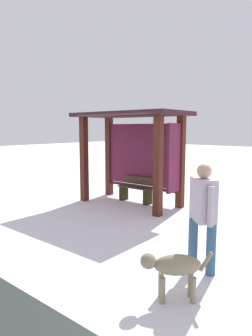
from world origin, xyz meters
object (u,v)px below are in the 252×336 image
at_px(person_walking, 203,209).
at_px(dog, 173,267).
at_px(bench_left_inside, 136,191).
at_px(bus_shelter, 136,139).

height_order(person_walking, dog, person_walking).
distance_m(bench_left_inside, dog, 5.18).
bearing_deg(person_walking, bus_shelter, 140.67).
bearing_deg(bus_shelter, person_walking, -39.33).
height_order(bus_shelter, bench_left_inside, bus_shelter).
bearing_deg(bus_shelter, bench_left_inside, 125.05).
bearing_deg(person_walking, dog, -85.94).
height_order(bench_left_inside, dog, bench_left_inside).
relative_size(bus_shelter, dog, 4.36).
relative_size(bus_shelter, person_walking, 1.94).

